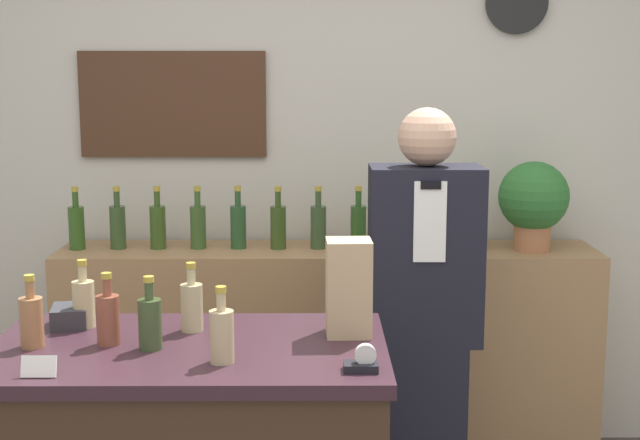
% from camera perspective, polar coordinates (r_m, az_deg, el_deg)
% --- Properties ---
extents(back_wall, '(5.20, 0.09, 2.70)m').
position_cam_1_polar(back_wall, '(4.02, -0.95, 4.36)').
color(back_wall, beige).
rests_on(back_wall, ground_plane).
extents(back_shelf, '(2.31, 0.41, 0.96)m').
position_cam_1_polar(back_shelf, '(3.95, 0.49, -8.72)').
color(back_shelf, '#9E754C').
rests_on(back_shelf, ground_plane).
extents(shopkeeper, '(0.40, 0.25, 1.59)m').
position_cam_1_polar(shopkeeper, '(3.31, 6.63, -6.74)').
color(shopkeeper, black).
rests_on(shopkeeper, ground_plane).
extents(potted_plant, '(0.30, 0.30, 0.38)m').
position_cam_1_polar(potted_plant, '(3.86, 13.51, 1.25)').
color(potted_plant, '#B27047').
rests_on(potted_plant, back_shelf).
extents(paper_bag, '(0.14, 0.13, 0.29)m').
position_cam_1_polar(paper_bag, '(2.62, 1.85, -4.34)').
color(paper_bag, tan).
rests_on(paper_bag, display_counter).
extents(tape_dispenser, '(0.09, 0.06, 0.07)m').
position_cam_1_polar(tape_dispenser, '(2.35, 2.73, -9.10)').
color(tape_dispenser, black).
rests_on(tape_dispenser, display_counter).
extents(price_card_left, '(0.09, 0.02, 0.06)m').
position_cam_1_polar(price_card_left, '(2.41, -17.56, -8.92)').
color(price_card_left, white).
rests_on(price_card_left, display_counter).
extents(gift_box, '(0.13, 0.15, 0.06)m').
position_cam_1_polar(gift_box, '(2.84, -15.71, -5.94)').
color(gift_box, '#2D2D33').
rests_on(gift_box, display_counter).
extents(counter_bottle_0, '(0.07, 0.07, 0.21)m').
position_cam_1_polar(counter_bottle_0, '(2.65, -17.98, -6.11)').
color(counter_bottle_0, '#9A663F').
rests_on(counter_bottle_0, display_counter).
extents(counter_bottle_1, '(0.07, 0.07, 0.21)m').
position_cam_1_polar(counter_bottle_1, '(2.80, -14.89, -5.09)').
color(counter_bottle_1, tan).
rests_on(counter_bottle_1, display_counter).
extents(counter_bottle_2, '(0.07, 0.07, 0.21)m').
position_cam_1_polar(counter_bottle_2, '(2.62, -13.41, -6.10)').
color(counter_bottle_2, brown).
rests_on(counter_bottle_2, display_counter).
extents(counter_bottle_3, '(0.07, 0.07, 0.21)m').
position_cam_1_polar(counter_bottle_3, '(2.55, -10.83, -6.42)').
color(counter_bottle_3, '#374926').
rests_on(counter_bottle_3, display_counter).
extents(counter_bottle_4, '(0.07, 0.07, 0.21)m').
position_cam_1_polar(counter_bottle_4, '(2.70, -8.21, -5.42)').
color(counter_bottle_4, tan).
rests_on(counter_bottle_4, display_counter).
extents(counter_bottle_5, '(0.07, 0.07, 0.21)m').
position_cam_1_polar(counter_bottle_5, '(2.41, -6.31, -7.27)').
color(counter_bottle_5, tan).
rests_on(counter_bottle_5, display_counter).
extents(shelf_bottle_0, '(0.07, 0.07, 0.27)m').
position_cam_1_polar(shelf_bottle_0, '(3.93, -15.32, -0.37)').
color(shelf_bottle_0, '#2F521D').
rests_on(shelf_bottle_0, back_shelf).
extents(shelf_bottle_1, '(0.07, 0.07, 0.27)m').
position_cam_1_polar(shelf_bottle_1, '(3.91, -12.82, -0.33)').
color(shelf_bottle_1, '#324B26').
rests_on(shelf_bottle_1, back_shelf).
extents(shelf_bottle_2, '(0.07, 0.07, 0.27)m').
position_cam_1_polar(shelf_bottle_2, '(3.87, -10.34, -0.33)').
color(shelf_bottle_2, '#334D1C').
rests_on(shelf_bottle_2, back_shelf).
extents(shelf_bottle_3, '(0.07, 0.07, 0.27)m').
position_cam_1_polar(shelf_bottle_3, '(3.85, -7.81, -0.33)').
color(shelf_bottle_3, '#355425').
rests_on(shelf_bottle_3, back_shelf).
extents(shelf_bottle_4, '(0.07, 0.07, 0.27)m').
position_cam_1_polar(shelf_bottle_4, '(3.83, -5.26, -0.32)').
color(shelf_bottle_4, '#264C26').
rests_on(shelf_bottle_4, back_shelf).
extents(shelf_bottle_5, '(0.07, 0.07, 0.27)m').
position_cam_1_polar(shelf_bottle_5, '(3.81, -2.69, -0.34)').
color(shelf_bottle_5, '#334A1C').
rests_on(shelf_bottle_5, back_shelf).
extents(shelf_bottle_6, '(0.07, 0.07, 0.27)m').
position_cam_1_polar(shelf_bottle_6, '(3.81, -0.11, -0.33)').
color(shelf_bottle_6, '#334B29').
rests_on(shelf_bottle_6, back_shelf).
extents(shelf_bottle_7, '(0.07, 0.07, 0.27)m').
position_cam_1_polar(shelf_bottle_7, '(3.83, 2.47, -0.31)').
color(shelf_bottle_7, '#2A501F').
rests_on(shelf_bottle_7, back_shelf).
extents(shelf_bottle_8, '(0.07, 0.07, 0.27)m').
position_cam_1_polar(shelf_bottle_8, '(3.81, 5.07, -0.37)').
color(shelf_bottle_8, '#2A561F').
rests_on(shelf_bottle_8, back_shelf).
extents(shelf_bottle_9, '(0.07, 0.07, 0.27)m').
position_cam_1_polar(shelf_bottle_9, '(3.85, 7.59, -0.31)').
color(shelf_bottle_9, '#2F5227').
rests_on(shelf_bottle_9, back_shelf).
extents(shelf_bottle_10, '(0.07, 0.07, 0.27)m').
position_cam_1_polar(shelf_bottle_10, '(3.86, 10.17, -0.37)').
color(shelf_bottle_10, '#294E29').
rests_on(shelf_bottle_10, back_shelf).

